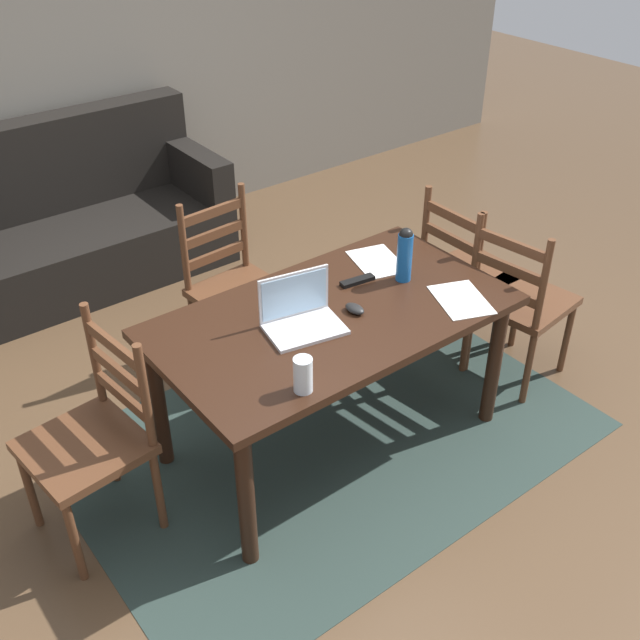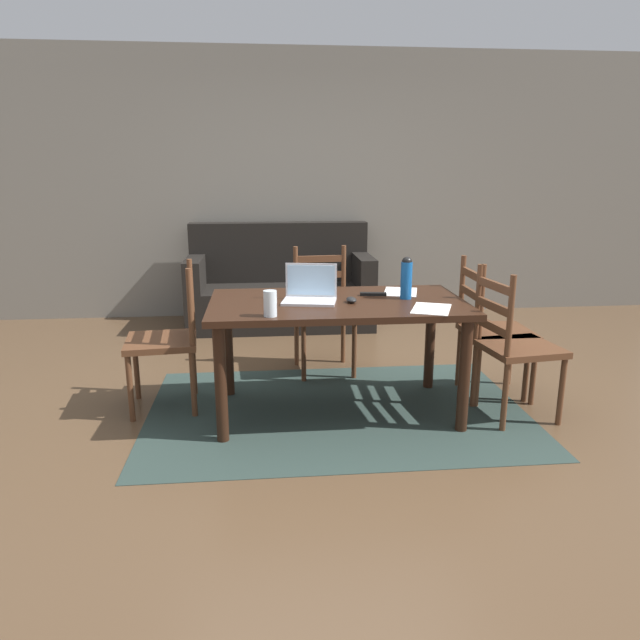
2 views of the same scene
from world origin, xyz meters
name	(u,v)px [view 1 (image 1 of 2)]	position (x,y,z in m)	size (l,w,h in m)	color
ground_plane	(331,438)	(0.00, 0.00, 0.00)	(14.00, 14.00, 0.00)	brown
area_rug	(331,437)	(0.00, 0.00, 0.00)	(2.43, 1.64, 0.01)	#283833
wall_back	(64,42)	(0.00, 2.72, 1.35)	(8.00, 0.12, 2.70)	slate
dining_table	(333,330)	(0.00, 0.00, 0.64)	(1.58, 0.88, 0.73)	black
chair_right_far	(467,274)	(1.08, 0.18, 0.46)	(0.44, 0.44, 0.95)	#56331E
chair_left_far	(93,440)	(-1.08, 0.18, 0.46)	(0.48, 0.48, 0.95)	#56331E
chair_far_head	(236,289)	(0.00, 0.81, 0.46)	(0.47, 0.47, 0.95)	#56331E
chair_right_near	(519,302)	(1.08, -0.18, 0.46)	(0.49, 0.49, 0.95)	#56331E
couch	(78,225)	(-0.29, 2.25, 0.36)	(1.80, 0.80, 1.00)	black
laptop	(300,314)	(-0.17, 0.01, 0.79)	(0.36, 0.28, 0.23)	silver
water_bottle	(405,253)	(0.44, 0.02, 0.87)	(0.07, 0.07, 0.26)	#145199
drinking_glass	(303,375)	(-0.42, -0.35, 0.81)	(0.07, 0.07, 0.15)	silver
computer_mouse	(355,309)	(0.08, -0.05, 0.75)	(0.06, 0.10, 0.03)	black
tv_remote	(357,281)	(0.25, 0.13, 0.74)	(0.04, 0.17, 0.02)	black
paper_stack_left	(377,261)	(0.45, 0.22, 0.74)	(0.21, 0.30, 0.00)	white
paper_stack_right	(461,300)	(0.52, -0.27, 0.74)	(0.21, 0.30, 0.00)	white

